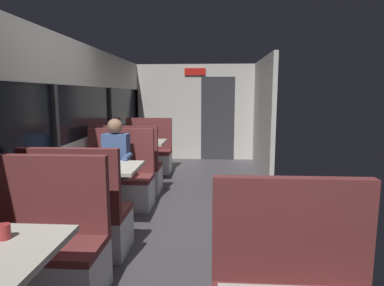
{
  "coord_description": "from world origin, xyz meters",
  "views": [
    {
      "loc": [
        0.41,
        -3.69,
        1.58
      ],
      "look_at": [
        0.1,
        1.33,
        0.82
      ],
      "focal_mm": 30.21,
      "sensor_mm": 36.0,
      "label": 1
    }
  ],
  "objects_px": {
    "dining_table_mid_window": "(102,174)",
    "bench_far_window_facing_entry": "(148,156)",
    "dining_table_far_window": "(140,147)",
    "bench_mid_window_facing_entry": "(119,184)",
    "bench_near_window_facing_entry": "(44,255)",
    "bench_mid_window_facing_end": "(79,222)",
    "seated_passenger": "(117,170)",
    "bench_far_window_facing_end": "(131,172)",
    "coffee_cup_primary": "(106,160)",
    "coffee_cup_secondary": "(4,232)"
  },
  "relations": [
    {
      "from": "dining_table_mid_window",
      "to": "bench_far_window_facing_entry",
      "type": "relative_size",
      "value": 0.82
    },
    {
      "from": "bench_far_window_facing_entry",
      "to": "dining_table_mid_window",
      "type": "bearing_deg",
      "value": -90.0
    },
    {
      "from": "dining_table_mid_window",
      "to": "dining_table_far_window",
      "type": "relative_size",
      "value": 1.0
    },
    {
      "from": "dining_table_mid_window",
      "to": "bench_mid_window_facing_entry",
      "type": "height_order",
      "value": "bench_mid_window_facing_entry"
    },
    {
      "from": "bench_near_window_facing_entry",
      "to": "dining_table_mid_window",
      "type": "distance_m",
      "value": 1.41
    },
    {
      "from": "bench_mid_window_facing_end",
      "to": "seated_passenger",
      "type": "bearing_deg",
      "value": 90.0
    },
    {
      "from": "bench_mid_window_facing_end",
      "to": "bench_mid_window_facing_entry",
      "type": "height_order",
      "value": "same"
    },
    {
      "from": "dining_table_mid_window",
      "to": "bench_far_window_facing_end",
      "type": "relative_size",
      "value": 0.82
    },
    {
      "from": "bench_mid_window_facing_end",
      "to": "coffee_cup_primary",
      "type": "relative_size",
      "value": 12.22
    },
    {
      "from": "coffee_cup_secondary",
      "to": "coffee_cup_primary",
      "type": "bearing_deg",
      "value": 92.24
    },
    {
      "from": "bench_far_window_facing_end",
      "to": "bench_near_window_facing_entry",
      "type": "bearing_deg",
      "value": -90.0
    },
    {
      "from": "bench_mid_window_facing_entry",
      "to": "coffee_cup_primary",
      "type": "bearing_deg",
      "value": -88.24
    },
    {
      "from": "bench_far_window_facing_end",
      "to": "bench_far_window_facing_entry",
      "type": "xyz_separation_m",
      "value": [
        0.0,
        1.4,
        0.0
      ]
    },
    {
      "from": "coffee_cup_secondary",
      "to": "bench_mid_window_facing_entry",
      "type": "bearing_deg",
      "value": 92.14
    },
    {
      "from": "coffee_cup_primary",
      "to": "bench_mid_window_facing_end",
      "type": "bearing_deg",
      "value": -91.17
    },
    {
      "from": "dining_table_mid_window",
      "to": "seated_passenger",
      "type": "relative_size",
      "value": 0.71
    },
    {
      "from": "bench_mid_window_facing_end",
      "to": "coffee_cup_primary",
      "type": "distance_m",
      "value": 0.96
    },
    {
      "from": "bench_near_window_facing_entry",
      "to": "coffee_cup_secondary",
      "type": "relative_size",
      "value": 12.22
    },
    {
      "from": "bench_near_window_facing_entry",
      "to": "bench_far_window_facing_entry",
      "type": "distance_m",
      "value": 4.15
    },
    {
      "from": "bench_mid_window_facing_end",
      "to": "bench_far_window_facing_end",
      "type": "height_order",
      "value": "same"
    },
    {
      "from": "bench_near_window_facing_entry",
      "to": "coffee_cup_primary",
      "type": "distance_m",
      "value": 1.58
    },
    {
      "from": "bench_mid_window_facing_entry",
      "to": "dining_table_far_window",
      "type": "xyz_separation_m",
      "value": [
        0.0,
        1.38,
        0.31
      ]
    },
    {
      "from": "dining_table_mid_window",
      "to": "seated_passenger",
      "type": "xyz_separation_m",
      "value": [
        0.0,
        0.63,
        -0.1
      ]
    },
    {
      "from": "bench_mid_window_facing_entry",
      "to": "seated_passenger",
      "type": "xyz_separation_m",
      "value": [
        0.0,
        -0.07,
        0.21
      ]
    },
    {
      "from": "bench_far_window_facing_end",
      "to": "coffee_cup_secondary",
      "type": "xyz_separation_m",
      "value": [
        0.1,
        -3.33,
        0.46
      ]
    },
    {
      "from": "dining_table_mid_window",
      "to": "bench_far_window_facing_entry",
      "type": "height_order",
      "value": "bench_far_window_facing_entry"
    },
    {
      "from": "bench_mid_window_facing_entry",
      "to": "coffee_cup_primary",
      "type": "height_order",
      "value": "bench_mid_window_facing_entry"
    },
    {
      "from": "bench_mid_window_facing_end",
      "to": "coffee_cup_primary",
      "type": "bearing_deg",
      "value": 88.83
    },
    {
      "from": "seated_passenger",
      "to": "bench_mid_window_facing_entry",
      "type": "bearing_deg",
      "value": 90.0
    },
    {
      "from": "bench_mid_window_facing_entry",
      "to": "bench_mid_window_facing_end",
      "type": "bearing_deg",
      "value": -90.0
    },
    {
      "from": "bench_mid_window_facing_end",
      "to": "bench_mid_window_facing_entry",
      "type": "relative_size",
      "value": 1.0
    },
    {
      "from": "dining_table_mid_window",
      "to": "bench_mid_window_facing_entry",
      "type": "distance_m",
      "value": 0.77
    },
    {
      "from": "dining_table_mid_window",
      "to": "seated_passenger",
      "type": "height_order",
      "value": "seated_passenger"
    },
    {
      "from": "dining_table_mid_window",
      "to": "bench_far_window_facing_end",
      "type": "height_order",
      "value": "bench_far_window_facing_end"
    },
    {
      "from": "bench_mid_window_facing_end",
      "to": "seated_passenger",
      "type": "height_order",
      "value": "seated_passenger"
    },
    {
      "from": "bench_mid_window_facing_end",
      "to": "bench_mid_window_facing_entry",
      "type": "bearing_deg",
      "value": 90.0
    },
    {
      "from": "dining_table_far_window",
      "to": "coffee_cup_primary",
      "type": "distance_m",
      "value": 1.94
    },
    {
      "from": "bench_mid_window_facing_entry",
      "to": "bench_far_window_facing_end",
      "type": "bearing_deg",
      "value": 90.0
    },
    {
      "from": "bench_near_window_facing_entry",
      "to": "seated_passenger",
      "type": "xyz_separation_m",
      "value": [
        0.0,
        2.0,
        0.21
      ]
    },
    {
      "from": "coffee_cup_primary",
      "to": "dining_table_mid_window",
      "type": "bearing_deg",
      "value": -96.93
    },
    {
      "from": "dining_table_far_window",
      "to": "coffee_cup_primary",
      "type": "height_order",
      "value": "coffee_cup_primary"
    },
    {
      "from": "coffee_cup_secondary",
      "to": "dining_table_mid_window",
      "type": "bearing_deg",
      "value": 92.9
    },
    {
      "from": "dining_table_mid_window",
      "to": "coffee_cup_primary",
      "type": "bearing_deg",
      "value": 83.07
    },
    {
      "from": "bench_mid_window_facing_entry",
      "to": "bench_far_window_facing_entry",
      "type": "height_order",
      "value": "same"
    },
    {
      "from": "bench_far_window_facing_end",
      "to": "dining_table_mid_window",
      "type": "bearing_deg",
      "value": -90.0
    },
    {
      "from": "dining_table_mid_window",
      "to": "dining_table_far_window",
      "type": "bearing_deg",
      "value": 90.0
    },
    {
      "from": "bench_mid_window_facing_end",
      "to": "bench_far_window_facing_entry",
      "type": "height_order",
      "value": "same"
    },
    {
      "from": "bench_mid_window_facing_end",
      "to": "bench_near_window_facing_entry",
      "type": "bearing_deg",
      "value": -90.0
    },
    {
      "from": "coffee_cup_secondary",
      "to": "bench_far_window_facing_entry",
      "type": "bearing_deg",
      "value": 91.2
    },
    {
      "from": "bench_far_window_facing_end",
      "to": "coffee_cup_primary",
      "type": "relative_size",
      "value": 12.22
    }
  ]
}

